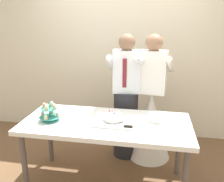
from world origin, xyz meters
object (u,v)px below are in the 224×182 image
Objects in this scene: main_cake_tray at (113,119)px; person_groom at (126,104)px; dessert_table at (106,128)px; plate_stack at (157,117)px; person_bride at (150,117)px; cupcake_stand at (50,113)px.

person_groom reaches higher than main_cake_tray.
main_cake_tray is at bearing -14.07° from dessert_table.
plate_stack is 0.66m from person_groom.
person_bride reaches higher than dessert_table.
dessert_table is 0.66m from person_groom.
plate_stack is at bearing 10.06° from cupcake_stand.
person_groom reaches higher than plate_stack.
dessert_table is 4.13× the size of main_cake_tray.
person_groom is at bearing 44.12° from cupcake_stand.
main_cake_tray is 0.26× the size of person_groom.
dessert_table is 0.57m from plate_stack.
main_cake_tray reaches higher than dessert_table.
main_cake_tray is 0.81m from person_bride.
person_bride is at bearing 54.74° from dessert_table.
cupcake_stand reaches higher than plate_stack.
main_cake_tray is 0.26× the size of person_bride.
cupcake_stand is 1.33m from person_bride.
person_groom is 0.37m from person_bride.
main_cake_tray is 0.48m from plate_stack.
person_groom reaches higher than dessert_table.
person_groom is 1.00× the size of person_bride.
plate_stack is 0.12× the size of person_groom.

